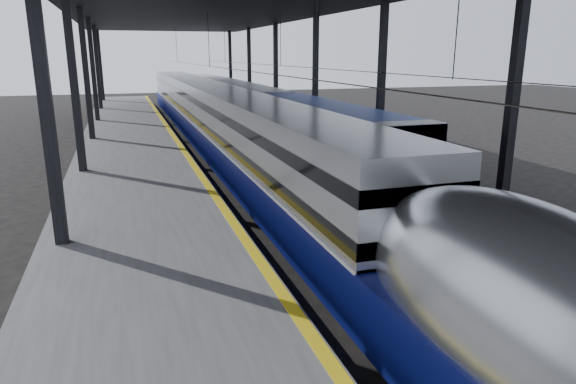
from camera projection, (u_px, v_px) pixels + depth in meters
name	position (u px, v px, depth m)	size (l,w,h in m)	color
ground	(309.00, 326.00, 12.26)	(160.00, 160.00, 0.00)	black
platform	(132.00, 158.00, 29.47)	(6.00, 80.00, 1.00)	#4C4C4F
yellow_strip	(181.00, 147.00, 30.17)	(0.30, 80.00, 0.01)	yellow
rails	(266.00, 157.00, 31.95)	(6.52, 80.00, 0.16)	slate
canopy	(220.00, 2.00, 28.83)	(18.00, 75.00, 9.47)	black
tgv_train	(216.00, 122.00, 33.64)	(2.98, 65.20, 4.26)	#B3B6BA
second_train	(250.00, 106.00, 45.28)	(2.66, 56.05, 3.66)	navy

